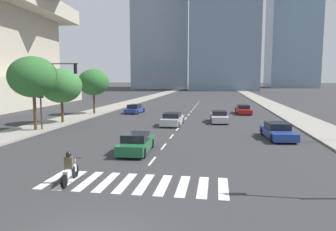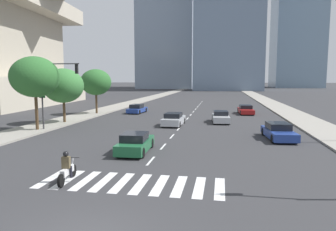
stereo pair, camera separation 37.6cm
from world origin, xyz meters
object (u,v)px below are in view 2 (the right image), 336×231
street_tree_second (63,86)px  street_tree_third (96,82)px  motorcycle_trailing (67,170)px  sedan_blue_5 (279,132)px  sedan_red_3 (246,110)px  sedan_green_4 (135,143)px  traffic_signal_far (55,82)px  sedan_blue_0 (137,109)px  sedan_silver_1 (221,117)px  street_tree_nearest (35,77)px  sedan_silver_2 (174,119)px

street_tree_second → street_tree_third: bearing=90.0°
motorcycle_trailing → sedan_blue_5: (11.64, 12.65, 0.01)m
motorcycle_trailing → sedan_red_3: 32.46m
motorcycle_trailing → sedan_blue_5: 17.19m
sedan_red_3 → sedan_green_4: size_ratio=1.13×
motorcycle_trailing → street_tree_second: 20.67m
traffic_signal_far → sedan_green_4: bearing=-36.1°
sedan_blue_0 → sedan_silver_1: size_ratio=0.95×
traffic_signal_far → street_tree_nearest: 1.82m
street_tree_nearest → street_tree_third: (0.00, 13.92, -0.62)m
street_tree_second → sedan_blue_5: bearing=-13.8°
sedan_blue_5 → traffic_signal_far: size_ratio=0.77×
motorcycle_trailing → sedan_blue_5: bearing=-49.9°
motorcycle_trailing → traffic_signal_far: 15.92m
sedan_silver_2 → street_tree_second: bearing=94.8°
sedan_blue_5 → traffic_signal_far: (-19.64, 0.55, 3.89)m
sedan_silver_1 → sedan_green_4: sedan_green_4 is taller
sedan_blue_0 → sedan_silver_2: sedan_silver_2 is taller
motorcycle_trailing → traffic_signal_far: (-8.00, 13.20, 3.90)m
motorcycle_trailing → sedan_blue_0: motorcycle_trailing is taller
sedan_blue_0 → traffic_signal_far: (-3.31, -15.99, 3.91)m
sedan_blue_0 → sedan_silver_1: 13.96m
sedan_silver_2 → sedan_green_4: 12.33m
traffic_signal_far → street_tree_third: bearing=97.2°
sedan_red_3 → street_tree_nearest: 27.29m
sedan_silver_2 → street_tree_second: 12.41m
sedan_blue_5 → motorcycle_trailing: bearing=-47.5°
motorcycle_trailing → sedan_silver_2: bearing=-14.0°
sedan_blue_5 → street_tree_third: (-21.35, 14.09, 3.76)m
sedan_red_3 → sedan_silver_2: bearing=-36.9°
motorcycle_trailing → street_tree_second: bearing=21.2°
sedan_silver_2 → sedan_blue_5: 11.15m
sedan_silver_1 → street_tree_third: (-16.72, 5.16, 3.77)m
sedan_silver_1 → street_tree_third: street_tree_third is taller
sedan_red_3 → traffic_signal_far: size_ratio=0.76×
motorcycle_trailing → sedan_green_4: 6.45m
motorcycle_trailing → sedan_blue_0: 29.57m
sedan_silver_1 → sedan_red_3: 9.77m
motorcycle_trailing → street_tree_nearest: size_ratio=0.32×
sedan_silver_1 → traffic_signal_far: bearing=-64.4°
motorcycle_trailing → sedan_red_3: motorcycle_trailing is taller
sedan_red_3 → street_tree_second: (-20.10, -12.84, 3.52)m
sedan_silver_2 → traffic_signal_far: size_ratio=0.72×
sedan_silver_1 → street_tree_second: bearing=-81.2°
sedan_blue_0 → sedan_green_4: 23.76m
sedan_silver_1 → sedan_silver_2: 5.69m
sedan_red_3 → street_tree_second: bearing=-60.4°
sedan_blue_5 → street_tree_second: bearing=-108.7°
sedan_red_3 → street_tree_third: bearing=-81.7°
sedan_blue_5 → traffic_signal_far: bearing=-96.5°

